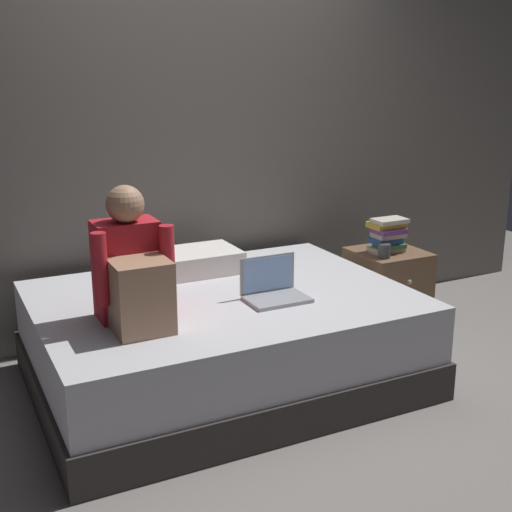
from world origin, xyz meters
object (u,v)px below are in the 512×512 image
(person_sitting, at_px, (132,272))
(mug, at_px, (384,251))
(nightstand, at_px, (387,290))
(bed, at_px, (222,339))
(pillow, at_px, (191,262))
(laptop, at_px, (273,289))
(book_stack, at_px, (388,234))

(person_sitting, relative_size, mug, 7.28)
(nightstand, xyz_separation_m, person_sitting, (-1.84, -0.43, 0.50))
(bed, relative_size, mug, 22.22)
(bed, height_order, pillow, pillow)
(bed, relative_size, laptop, 6.25)
(bed, relative_size, book_stack, 8.71)
(person_sitting, bearing_deg, pillow, 49.78)
(nightstand, height_order, person_sitting, person_sitting)
(nightstand, height_order, pillow, pillow)
(nightstand, bearing_deg, mug, -137.31)
(laptop, distance_m, mug, 1.01)
(person_sitting, bearing_deg, book_stack, 13.01)
(nightstand, relative_size, book_stack, 2.34)
(nightstand, xyz_separation_m, mug, (-0.13, -0.12, 0.31))
(laptop, bearing_deg, nightstand, 21.77)
(book_stack, bearing_deg, nightstand, 28.08)
(mug, bearing_deg, nightstand, 42.69)
(laptop, bearing_deg, mug, 18.18)
(person_sitting, distance_m, book_stack, 1.86)
(bed, xyz_separation_m, person_sitting, (-0.54, -0.19, 0.51))
(pillow, bearing_deg, person_sitting, -130.22)
(nightstand, xyz_separation_m, laptop, (-1.09, -0.43, 0.30))
(nightstand, relative_size, person_sitting, 0.82)
(nightstand, relative_size, mug, 5.98)
(nightstand, distance_m, person_sitting, 1.96)
(nightstand, relative_size, laptop, 1.68)
(bed, relative_size, pillow, 3.57)
(person_sitting, relative_size, pillow, 1.17)
(bed, height_order, nightstand, nightstand)
(bed, distance_m, mug, 1.22)
(book_stack, xyz_separation_m, mug, (-0.10, -0.10, -0.07))
(bed, distance_m, pillow, 0.56)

